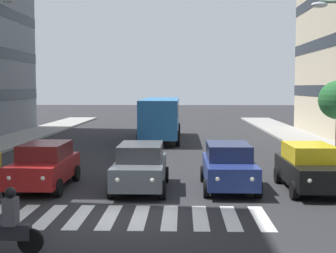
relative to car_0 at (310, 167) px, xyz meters
The scene contains 8 objects.
ground_plane 7.61m from the car_0, 31.31° to the left, with size 180.00×180.00×0.00m, color #262628.
crosswalk_markings 7.61m from the car_0, 31.31° to the left, with size 8.55×2.80×0.01m.
car_0 is the anchor object (origin of this frame).
car_1 3.00m from the car_0, ahead, with size 2.02×4.44×1.72m.
car_2 6.31m from the car_0, ahead, with size 2.02×4.44×1.72m.
car_3 10.01m from the car_0, ahead, with size 2.02×4.44×1.72m.
bus_behind_traffic 18.29m from the car_0, 69.78° to the right, with size 2.78×10.50×3.00m.
motorcycle_with_rider 11.33m from the car_0, 39.38° to the left, with size 1.70×0.37×1.57m.
Camera 1 is at (-1.72, 14.17, 3.86)m, focal length 52.13 mm.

